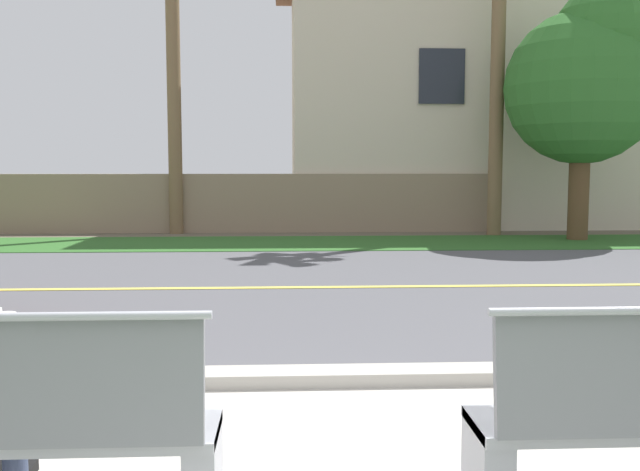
{
  "coord_description": "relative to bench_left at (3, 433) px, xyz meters",
  "views": [
    {
      "loc": [
        -0.27,
        -2.76,
        1.6
      ],
      "look_at": [
        0.03,
        3.34,
        1.0
      ],
      "focal_mm": 40.2,
      "sensor_mm": 36.0,
      "label": 1
    }
  ],
  "objects": [
    {
      "name": "house_across_street",
      "position": [
        7.83,
        17.39,
        3.27
      ],
      "size": [
        13.78,
        6.91,
        7.36
      ],
      "color": "beige",
      "rests_on": "ground_plane"
    },
    {
      "name": "shade_tree_left",
      "position": [
        7.6,
        11.96,
        3.02
      ],
      "size": [
        3.25,
        3.25,
        5.36
      ],
      "color": "brown",
      "rests_on": "ground_plane"
    },
    {
      "name": "curb_edge",
      "position": [
        1.48,
        2.08,
        -0.4
      ],
      "size": [
        44.0,
        0.3,
        0.11
      ],
      "primitive_type": "cube",
      "color": "#ADA89E",
      "rests_on": "ground_plane"
    },
    {
      "name": "ground_plane",
      "position": [
        1.48,
        7.73,
        -0.46
      ],
      "size": [
        140.0,
        140.0,
        0.0
      ],
      "primitive_type": "plane",
      "color": "#665B4C"
    },
    {
      "name": "far_verge_grass",
      "position": [
        1.48,
        11.61,
        -0.45
      ],
      "size": [
        48.0,
        2.8,
        0.02
      ],
      "primitive_type": "cube",
      "color": "#2D6026",
      "rests_on": "ground_plane"
    },
    {
      "name": "bench_left",
      "position": [
        0.0,
        0.0,
        0.0
      ],
      "size": [
        1.83,
        0.48,
        1.01
      ],
      "color": "#9EA0A8",
      "rests_on": "ground_plane"
    },
    {
      "name": "street_asphalt",
      "position": [
        1.48,
        6.23,
        -0.45
      ],
      "size": [
        52.0,
        8.0,
        0.01
      ],
      "primitive_type": "cube",
      "color": "#515156",
      "rests_on": "ground_plane"
    },
    {
      "name": "road_centre_line",
      "position": [
        1.48,
        6.23,
        -0.45
      ],
      "size": [
        48.0,
        0.14,
        0.01
      ],
      "primitive_type": "cube",
      "color": "#E0CC4C",
      "rests_on": "ground_plane"
    },
    {
      "name": "garden_wall",
      "position": [
        -0.31,
        14.19,
        0.24
      ],
      "size": [
        13.0,
        0.36,
        1.4
      ],
      "primitive_type": "cube",
      "color": "gray",
      "rests_on": "ground_plane"
    }
  ]
}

